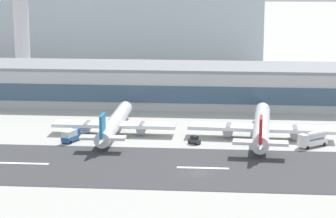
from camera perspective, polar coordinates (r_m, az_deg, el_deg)
ground_plane at (r=154.78m, az=2.60°, el=-5.34°), size 1400.00×1400.00×0.00m
runway_strip at (r=158.45m, az=2.66°, el=-4.91°), size 800.00×32.93×0.08m
runway_centreline_dash_3 at (r=165.22m, az=-11.89°, el=-4.43°), size 12.00×1.20×0.01m
runway_centreline_dash_4 at (r=158.41m, az=2.91°, el=-4.90°), size 12.00×1.20×0.01m
terminal_building at (r=227.83m, az=1.88°, el=2.02°), size 159.28×24.51×13.12m
control_tower at (r=270.16m, az=-12.11°, el=7.69°), size 12.15×12.15×42.48m
distant_hotel_block at (r=321.49m, az=-3.87°, el=7.12°), size 129.48×35.89×37.41m
airliner_blue_tail_gate_0 at (r=188.06m, az=-4.52°, el=-1.27°), size 33.88×45.30×9.46m
airliner_red_tail_gate_1 at (r=184.54m, az=7.77°, el=-1.54°), size 39.56×48.18×10.05m
service_box_truck_0 at (r=182.45m, az=-8.05°, el=-2.17°), size 4.37×6.46×3.25m
service_baggage_tug_1 at (r=178.92m, az=2.21°, el=-2.58°), size 3.49×3.27×2.20m
service_fuel_truck_2 at (r=179.70m, az=11.91°, el=-2.45°), size 8.26×7.34×3.95m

